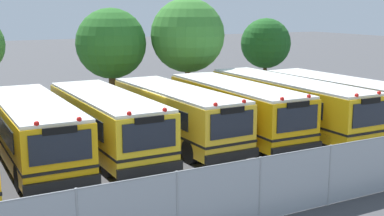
% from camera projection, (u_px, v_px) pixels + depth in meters
% --- Properties ---
extents(ground_plane, '(160.00, 160.00, 0.00)m').
position_uv_depth(ground_plane, '(176.00, 143.00, 23.98)').
color(ground_plane, '#424244').
extents(school_bus_1, '(2.69, 9.42, 2.71)m').
position_uv_depth(school_bus_1, '(33.00, 129.00, 20.70)').
color(school_bus_1, '#EAA80C').
rests_on(school_bus_1, ground_plane).
extents(school_bus_2, '(2.58, 9.38, 2.71)m').
position_uv_depth(school_bus_2, '(106.00, 121.00, 22.22)').
color(school_bus_2, yellow).
rests_on(school_bus_2, ground_plane).
extents(school_bus_3, '(2.67, 9.35, 2.70)m').
position_uv_depth(school_bus_3, '(177.00, 113.00, 23.81)').
color(school_bus_3, yellow).
rests_on(school_bus_3, ground_plane).
extents(school_bus_4, '(2.76, 9.71, 2.73)m').
position_uv_depth(school_bus_4, '(236.00, 107.00, 25.08)').
color(school_bus_4, '#EAA80C').
rests_on(school_bus_4, ground_plane).
extents(school_bus_5, '(2.55, 11.27, 2.74)m').
position_uv_depth(school_bus_5, '(287.00, 102.00, 26.49)').
color(school_bus_5, yellow).
rests_on(school_bus_5, ground_plane).
extents(school_bus_6, '(2.71, 9.34, 2.60)m').
position_uv_depth(school_bus_6, '(335.00, 98.00, 28.12)').
color(school_bus_6, '#EAA80C').
rests_on(school_bus_6, ground_plane).
extents(tree_2, '(4.34, 4.34, 6.22)m').
position_uv_depth(tree_2, '(111.00, 43.00, 31.55)').
color(tree_2, '#4C3823').
rests_on(tree_2, ground_plane).
extents(tree_3, '(4.66, 4.66, 6.83)m').
position_uv_depth(tree_3, '(189.00, 34.00, 32.35)').
color(tree_3, '#4C3823').
rests_on(tree_3, ground_plane).
extents(tree_4, '(3.69, 3.69, 5.45)m').
position_uv_depth(tree_4, '(266.00, 42.00, 37.71)').
color(tree_4, '#4C3823').
rests_on(tree_4, ground_plane).
extents(chainlink_fence, '(24.54, 0.07, 2.01)m').
position_uv_depth(chainlink_fence, '(296.00, 181.00, 15.68)').
color(chainlink_fence, '#9EA0A3').
rests_on(chainlink_fence, ground_plane).
extents(traffic_cone, '(0.53, 0.53, 0.69)m').
position_uv_depth(traffic_cone, '(282.00, 181.00, 17.72)').
color(traffic_cone, '#EA5914').
rests_on(traffic_cone, ground_plane).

